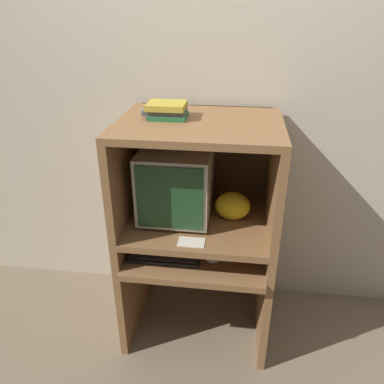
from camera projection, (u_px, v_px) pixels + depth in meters
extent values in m
plane|color=#756651|center=(191.00, 362.00, 2.14)|extent=(12.00, 12.00, 0.00)
cube|color=beige|center=(207.00, 105.00, 2.19)|extent=(6.00, 0.06, 2.60)
cube|color=brown|center=(136.00, 277.00, 2.34)|extent=(0.04, 0.65, 0.60)
cube|color=brown|center=(263.00, 288.00, 2.25)|extent=(0.04, 0.65, 0.60)
cube|color=brown|center=(195.00, 261.00, 2.02)|extent=(0.74, 0.38, 0.04)
cube|color=brown|center=(132.00, 225.00, 2.17)|extent=(0.04, 0.65, 0.16)
cube|color=brown|center=(269.00, 235.00, 2.08)|extent=(0.04, 0.65, 0.16)
cube|color=brown|center=(199.00, 221.00, 2.09)|extent=(0.74, 0.65, 0.04)
cube|color=brown|center=(127.00, 169.00, 2.01)|extent=(0.04, 0.65, 0.55)
cube|color=brown|center=(275.00, 176.00, 1.92)|extent=(0.04, 0.65, 0.55)
cube|color=brown|center=(200.00, 124.00, 1.85)|extent=(0.74, 0.65, 0.04)
cube|color=#48321E|center=(205.00, 152.00, 2.24)|extent=(0.74, 0.01, 0.55)
cylinder|color=beige|center=(178.00, 211.00, 2.14)|extent=(0.21, 0.21, 0.02)
cube|color=beige|center=(177.00, 180.00, 2.05)|extent=(0.37, 0.45, 0.37)
cube|color=#1E4223|center=(169.00, 199.00, 1.85)|extent=(0.34, 0.01, 0.34)
cube|color=black|center=(164.00, 256.00, 2.02)|extent=(0.39, 0.15, 0.02)
cube|color=#333335|center=(164.00, 254.00, 2.01)|extent=(0.36, 0.12, 0.01)
ellipsoid|color=#B7B7B7|center=(212.00, 260.00, 1.98)|extent=(0.07, 0.05, 0.03)
ellipsoid|color=gold|center=(233.00, 206.00, 2.05)|extent=(0.19, 0.14, 0.16)
cube|color=#236638|center=(168.00, 116.00, 1.88)|extent=(0.19, 0.15, 0.02)
cube|color=#4C4C51|center=(165.00, 111.00, 1.87)|extent=(0.21, 0.14, 0.03)
cube|color=gold|center=(167.00, 106.00, 1.86)|extent=(0.19, 0.16, 0.03)
cube|color=beige|center=(191.00, 242.00, 1.87)|extent=(0.13, 0.09, 0.00)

